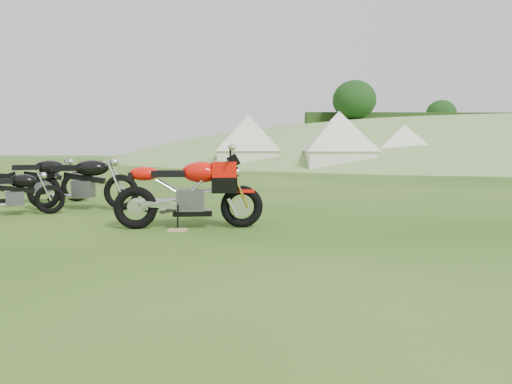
{
  "coord_description": "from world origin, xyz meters",
  "views": [
    {
      "loc": [
        -0.6,
        -5.82,
        1.23
      ],
      "look_at": [
        -0.32,
        0.4,
        0.65
      ],
      "focal_mm": 35.0,
      "sensor_mm": 36.0,
      "label": 1
    }
  ],
  "objects_px": {
    "vintage_moto_a": "(14,192)",
    "plywood_board": "(178,230)",
    "sport_motorcycle": "(189,186)",
    "tent_mid": "(339,142)",
    "tent_left": "(249,143)",
    "tent_right": "(404,146)",
    "caravan": "(480,151)",
    "vintage_moto_b": "(82,181)",
    "vintage_moto_d": "(40,178)"
  },
  "relations": [
    {
      "from": "plywood_board",
      "to": "tent_mid",
      "type": "relative_size",
      "value": 0.09
    },
    {
      "from": "tent_right",
      "to": "plywood_board",
      "type": "bearing_deg",
      "value": -105.03
    },
    {
      "from": "sport_motorcycle",
      "to": "vintage_moto_d",
      "type": "distance_m",
      "value": 4.9
    },
    {
      "from": "plywood_board",
      "to": "caravan",
      "type": "distance_m",
      "value": 23.83
    },
    {
      "from": "sport_motorcycle",
      "to": "vintage_moto_a",
      "type": "bearing_deg",
      "value": 152.88
    },
    {
      "from": "sport_motorcycle",
      "to": "tent_left",
      "type": "height_order",
      "value": "tent_left"
    },
    {
      "from": "plywood_board",
      "to": "caravan",
      "type": "bearing_deg",
      "value": 53.6
    },
    {
      "from": "plywood_board",
      "to": "vintage_moto_b",
      "type": "distance_m",
      "value": 3.28
    },
    {
      "from": "plywood_board",
      "to": "vintage_moto_d",
      "type": "xyz_separation_m",
      "value": [
        -3.34,
        3.66,
        0.53
      ]
    },
    {
      "from": "vintage_moto_a",
      "to": "tent_right",
      "type": "height_order",
      "value": "tent_right"
    },
    {
      "from": "sport_motorcycle",
      "to": "tent_mid",
      "type": "relative_size",
      "value": 0.65
    },
    {
      "from": "plywood_board",
      "to": "vintage_moto_b",
      "type": "xyz_separation_m",
      "value": [
        -2.1,
        2.46,
        0.55
      ]
    },
    {
      "from": "vintage_moto_d",
      "to": "tent_mid",
      "type": "relative_size",
      "value": 0.63
    },
    {
      "from": "sport_motorcycle",
      "to": "vintage_moto_a",
      "type": "height_order",
      "value": "sport_motorcycle"
    },
    {
      "from": "vintage_moto_d",
      "to": "caravan",
      "type": "distance_m",
      "value": 23.36
    },
    {
      "from": "vintage_moto_a",
      "to": "tent_right",
      "type": "bearing_deg",
      "value": 30.52
    },
    {
      "from": "plywood_board",
      "to": "sport_motorcycle",
      "type": "bearing_deg",
      "value": 55.65
    },
    {
      "from": "tent_left",
      "to": "caravan",
      "type": "height_order",
      "value": "tent_left"
    },
    {
      "from": "sport_motorcycle",
      "to": "tent_mid",
      "type": "height_order",
      "value": "tent_mid"
    },
    {
      "from": "vintage_moto_d",
      "to": "tent_left",
      "type": "height_order",
      "value": "tent_left"
    },
    {
      "from": "vintage_moto_a",
      "to": "tent_mid",
      "type": "bearing_deg",
      "value": 38.35
    },
    {
      "from": "vintage_moto_a",
      "to": "plywood_board",
      "type": "bearing_deg",
      "value": -50.61
    },
    {
      "from": "vintage_moto_a",
      "to": "tent_left",
      "type": "bearing_deg",
      "value": 53.99
    },
    {
      "from": "sport_motorcycle",
      "to": "vintage_moto_b",
      "type": "relative_size",
      "value": 0.99
    },
    {
      "from": "plywood_board",
      "to": "vintage_moto_b",
      "type": "relative_size",
      "value": 0.13
    },
    {
      "from": "sport_motorcycle",
      "to": "vintage_moto_a",
      "type": "distance_m",
      "value": 3.53
    },
    {
      "from": "tent_right",
      "to": "tent_left",
      "type": "bearing_deg",
      "value": 177.19
    },
    {
      "from": "sport_motorcycle",
      "to": "caravan",
      "type": "height_order",
      "value": "caravan"
    },
    {
      "from": "plywood_board",
      "to": "caravan",
      "type": "height_order",
      "value": "caravan"
    },
    {
      "from": "plywood_board",
      "to": "vintage_moto_d",
      "type": "relative_size",
      "value": 0.14
    },
    {
      "from": "vintage_moto_a",
      "to": "tent_right",
      "type": "relative_size",
      "value": 0.58
    },
    {
      "from": "tent_mid",
      "to": "vintage_moto_a",
      "type": "bearing_deg",
      "value": -117.09
    },
    {
      "from": "vintage_moto_d",
      "to": "caravan",
      "type": "bearing_deg",
      "value": 19.69
    },
    {
      "from": "sport_motorcycle",
      "to": "tent_right",
      "type": "xyz_separation_m",
      "value": [
        9.34,
        17.67,
        0.59
      ]
    },
    {
      "from": "tent_left",
      "to": "sport_motorcycle",
      "type": "bearing_deg",
      "value": -91.88
    },
    {
      "from": "tent_mid",
      "to": "tent_right",
      "type": "distance_m",
      "value": 3.47
    },
    {
      "from": "sport_motorcycle",
      "to": "tent_right",
      "type": "relative_size",
      "value": 0.75
    },
    {
      "from": "plywood_board",
      "to": "tent_right",
      "type": "relative_size",
      "value": 0.1
    },
    {
      "from": "sport_motorcycle",
      "to": "tent_mid",
      "type": "xyz_separation_m",
      "value": [
        5.9,
        17.29,
        0.78
      ]
    },
    {
      "from": "plywood_board",
      "to": "vintage_moto_d",
      "type": "distance_m",
      "value": 4.98
    },
    {
      "from": "sport_motorcycle",
      "to": "vintage_moto_a",
      "type": "relative_size",
      "value": 1.29
    },
    {
      "from": "vintage_moto_b",
      "to": "tent_mid",
      "type": "xyz_separation_m",
      "value": [
        8.14,
        15.04,
        0.85
      ]
    },
    {
      "from": "vintage_moto_a",
      "to": "vintage_moto_b",
      "type": "distance_m",
      "value": 1.24
    },
    {
      "from": "tent_left",
      "to": "vintage_moto_b",
      "type": "bearing_deg",
      "value": -99.54
    },
    {
      "from": "tent_right",
      "to": "caravan",
      "type": "distance_m",
      "value": 4.82
    },
    {
      "from": "vintage_moto_b",
      "to": "tent_mid",
      "type": "bearing_deg",
      "value": 67.87
    },
    {
      "from": "tent_right",
      "to": "caravan",
      "type": "bearing_deg",
      "value": 28.23
    },
    {
      "from": "sport_motorcycle",
      "to": "tent_left",
      "type": "xyz_separation_m",
      "value": [
        1.48,
        19.89,
        0.77
      ]
    },
    {
      "from": "sport_motorcycle",
      "to": "plywood_board",
      "type": "bearing_deg",
      "value": -126.87
    },
    {
      "from": "caravan",
      "to": "sport_motorcycle",
      "type": "bearing_deg",
      "value": -126.5
    }
  ]
}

